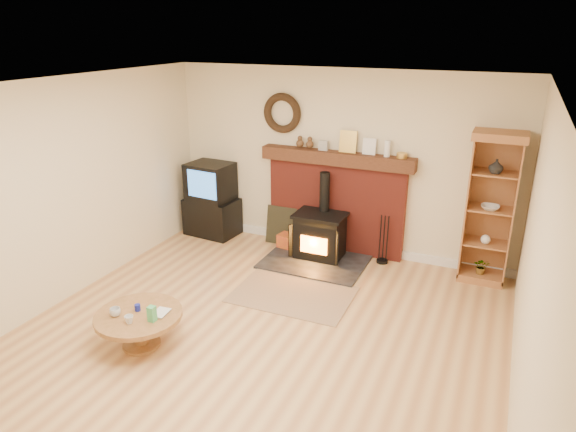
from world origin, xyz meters
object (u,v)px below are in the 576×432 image
at_px(coffee_table, 139,320).
at_px(wood_stove, 319,238).
at_px(tv_unit, 211,201).
at_px(curio_cabinet, 490,208).

bearing_deg(coffee_table, wood_stove, 71.32).
bearing_deg(wood_stove, tv_unit, 173.91).
height_order(curio_cabinet, coffee_table, curio_cabinet).
xyz_separation_m(curio_cabinet, coffee_table, (-3.09, -3.03, -0.67)).
relative_size(wood_stove, curio_cabinet, 0.72).
distance_m(wood_stove, coffee_table, 2.89).
bearing_deg(tv_unit, curio_cabinet, 1.23).
bearing_deg(tv_unit, wood_stove, -6.09).
relative_size(tv_unit, coffee_table, 1.30).
height_order(tv_unit, curio_cabinet, curio_cabinet).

